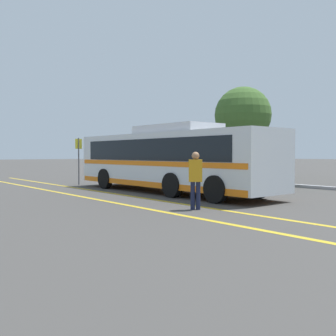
# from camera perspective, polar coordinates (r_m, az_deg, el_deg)

# --- Properties ---
(ground_plane) EXTENTS (220.00, 220.00, 0.00)m
(ground_plane) POSITION_cam_1_polar(r_m,az_deg,el_deg) (18.04, 1.39, -3.50)
(ground_plane) COLOR #423F3D
(lane_strip_0) EXTENTS (31.38, 0.20, 0.01)m
(lane_strip_0) POSITION_cam_1_polar(r_m,az_deg,el_deg) (16.55, -5.95, -4.01)
(lane_strip_0) COLOR gold
(lane_strip_0) RESTS_ON ground_plane
(lane_strip_1) EXTENTS (31.38, 0.20, 0.01)m
(lane_strip_1) POSITION_cam_1_polar(r_m,az_deg,el_deg) (15.71, -11.06, -4.36)
(lane_strip_1) COLOR gold
(lane_strip_1) RESTS_ON ground_plane
(curb_strip) EXTENTS (39.38, 0.36, 0.15)m
(curb_strip) POSITION_cam_1_polar(r_m,az_deg,el_deg) (22.89, 13.82, -2.19)
(curb_strip) COLOR #99999E
(curb_strip) RESTS_ON ground_plane
(transit_bus) EXTENTS (11.73, 2.77, 3.02)m
(transit_bus) POSITION_cam_1_polar(r_m,az_deg,el_deg) (17.74, 0.04, 1.36)
(transit_bus) COLOR silver
(transit_bus) RESTS_ON ground_plane
(parked_car_0) EXTENTS (4.44, 1.87, 1.48)m
(parked_car_0) POSITION_cam_1_polar(r_m,az_deg,el_deg) (30.03, -5.94, 0.17)
(parked_car_0) COLOR #335B33
(parked_car_0) RESTS_ON ground_plane
(parked_car_1) EXTENTS (4.00, 1.87, 1.53)m
(parked_car_1) POSITION_cam_1_polar(r_m,az_deg,el_deg) (25.89, -0.11, -0.12)
(parked_car_1) COLOR #4C3823
(parked_car_1) RESTS_ON ground_plane
(parked_car_2) EXTENTS (4.76, 2.30, 1.42)m
(parked_car_2) POSITION_cam_1_polar(r_m,az_deg,el_deg) (21.64, 11.14, -0.72)
(parked_car_2) COLOR #335B33
(parked_car_2) RESTS_ON ground_plane
(pedestrian_0) EXTENTS (0.45, 0.46, 1.81)m
(pedestrian_0) POSITION_cam_1_polar(r_m,az_deg,el_deg) (12.31, 4.01, -1.24)
(pedestrian_0) COLOR #191E38
(pedestrian_0) RESTS_ON ground_plane
(bus_stop_sign) EXTENTS (0.07, 0.40, 2.64)m
(bus_stop_sign) POSITION_cam_1_polar(r_m,az_deg,el_deg) (22.70, -12.84, 1.79)
(bus_stop_sign) COLOR #59595E
(bus_stop_sign) RESTS_ON ground_plane
(tree_1) EXTENTS (4.26, 4.26, 6.81)m
(tree_1) POSITION_cam_1_polar(r_m,az_deg,el_deg) (30.46, 10.81, 7.53)
(tree_1) COLOR #513823
(tree_1) RESTS_ON ground_plane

